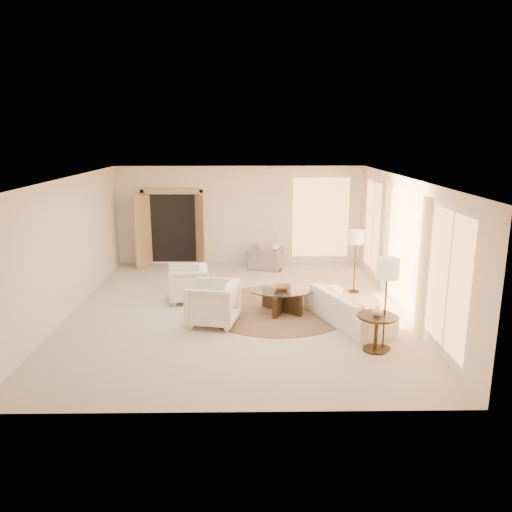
{
  "coord_description": "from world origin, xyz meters",
  "views": [
    {
      "loc": [
        0.24,
        -10.06,
        3.66
      ],
      "look_at": [
        0.4,
        0.4,
        1.1
      ],
      "focal_mm": 35.0,
      "sensor_mm": 36.0,
      "label": 1
    }
  ],
  "objects_px": {
    "bowl": "(282,288)",
    "accent_chair": "(265,255)",
    "floor_lamp_near": "(356,240)",
    "armchair_right": "(213,301)",
    "side_table": "(275,258)",
    "end_table": "(376,327)",
    "armchair_left": "(188,282)",
    "coffee_table": "(282,298)",
    "end_vase": "(377,311)",
    "sofa": "(348,307)",
    "floor_lamp_far": "(387,273)",
    "side_vase": "(275,246)"
  },
  "relations": [
    {
      "from": "armchair_right",
      "to": "end_table",
      "type": "distance_m",
      "value": 3.18
    },
    {
      "from": "armchair_left",
      "to": "accent_chair",
      "type": "xyz_separation_m",
      "value": [
        1.83,
        2.71,
        -0.04
      ]
    },
    {
      "from": "armchair_right",
      "to": "side_vase",
      "type": "xyz_separation_m",
      "value": [
        1.43,
        3.96,
        0.22
      ]
    },
    {
      "from": "sofa",
      "to": "armchair_right",
      "type": "distance_m",
      "value": 2.69
    },
    {
      "from": "armchair_left",
      "to": "floor_lamp_near",
      "type": "relative_size",
      "value": 0.59
    },
    {
      "from": "sofa",
      "to": "bowl",
      "type": "distance_m",
      "value": 1.42
    },
    {
      "from": "end_table",
      "to": "end_vase",
      "type": "relative_size",
      "value": 3.7
    },
    {
      "from": "bowl",
      "to": "accent_chair",
      "type": "bearing_deg",
      "value": 93.84
    },
    {
      "from": "armchair_left",
      "to": "floor_lamp_far",
      "type": "xyz_separation_m",
      "value": [
        3.71,
        -2.67,
        0.95
      ]
    },
    {
      "from": "armchair_right",
      "to": "floor_lamp_near",
      "type": "height_order",
      "value": "floor_lamp_near"
    },
    {
      "from": "sofa",
      "to": "coffee_table",
      "type": "xyz_separation_m",
      "value": [
        -1.27,
        0.58,
        -0.01
      ]
    },
    {
      "from": "coffee_table",
      "to": "end_table",
      "type": "relative_size",
      "value": 2.38
    },
    {
      "from": "accent_chair",
      "to": "side_table",
      "type": "bearing_deg",
      "value": 163.14
    },
    {
      "from": "side_table",
      "to": "armchair_left",
      "type": "bearing_deg",
      "value": -129.45
    },
    {
      "from": "end_table",
      "to": "side_vase",
      "type": "relative_size",
      "value": 2.76
    },
    {
      "from": "armchair_left",
      "to": "floor_lamp_far",
      "type": "relative_size",
      "value": 0.54
    },
    {
      "from": "accent_chair",
      "to": "coffee_table",
      "type": "distance_m",
      "value": 3.48
    },
    {
      "from": "side_table",
      "to": "floor_lamp_near",
      "type": "relative_size",
      "value": 0.38
    },
    {
      "from": "armchair_right",
      "to": "floor_lamp_far",
      "type": "xyz_separation_m",
      "value": [
        3.05,
        -1.24,
        0.92
      ]
    },
    {
      "from": "side_vase",
      "to": "accent_chair",
      "type": "bearing_deg",
      "value": 145.24
    },
    {
      "from": "sofa",
      "to": "coffee_table",
      "type": "height_order",
      "value": "sofa"
    },
    {
      "from": "accent_chair",
      "to": "side_vase",
      "type": "xyz_separation_m",
      "value": [
        0.26,
        -0.18,
        0.29
      ]
    },
    {
      "from": "end_table",
      "to": "floor_lamp_near",
      "type": "height_order",
      "value": "floor_lamp_near"
    },
    {
      "from": "sofa",
      "to": "end_vase",
      "type": "height_order",
      "value": "end_vase"
    },
    {
      "from": "accent_chair",
      "to": "armchair_right",
      "type": "bearing_deg",
      "value": 92.07
    },
    {
      "from": "sofa",
      "to": "floor_lamp_near",
      "type": "height_order",
      "value": "floor_lamp_near"
    },
    {
      "from": "floor_lamp_far",
      "to": "end_table",
      "type": "bearing_deg",
      "value": -157.79
    },
    {
      "from": "armchair_left",
      "to": "floor_lamp_far",
      "type": "bearing_deg",
      "value": 46.58
    },
    {
      "from": "armchair_left",
      "to": "coffee_table",
      "type": "height_order",
      "value": "armchair_left"
    },
    {
      "from": "coffee_table",
      "to": "side_vase",
      "type": "relative_size",
      "value": 6.57
    },
    {
      "from": "floor_lamp_far",
      "to": "bowl",
      "type": "xyz_separation_m",
      "value": [
        -1.64,
        1.9,
        -0.86
      ]
    },
    {
      "from": "coffee_table",
      "to": "floor_lamp_near",
      "type": "xyz_separation_m",
      "value": [
        1.8,
        1.34,
        0.96
      ]
    },
    {
      "from": "sofa",
      "to": "floor_lamp_near",
      "type": "bearing_deg",
      "value": -37.03
    },
    {
      "from": "end_vase",
      "to": "bowl",
      "type": "bearing_deg",
      "value": 127.36
    },
    {
      "from": "end_table",
      "to": "coffee_table",
      "type": "bearing_deg",
      "value": 127.36
    },
    {
      "from": "sofa",
      "to": "armchair_left",
      "type": "height_order",
      "value": "armchair_left"
    },
    {
      "from": "armchair_right",
      "to": "end_table",
      "type": "xyz_separation_m",
      "value": [
        2.9,
        -1.3,
        -0.03
      ]
    },
    {
      "from": "sofa",
      "to": "floor_lamp_near",
      "type": "xyz_separation_m",
      "value": [
        0.53,
        1.92,
        0.96
      ]
    },
    {
      "from": "coffee_table",
      "to": "floor_lamp_near",
      "type": "relative_size",
      "value": 1.08
    },
    {
      "from": "sofa",
      "to": "coffee_table",
      "type": "bearing_deg",
      "value": 43.76
    },
    {
      "from": "floor_lamp_far",
      "to": "end_vase",
      "type": "height_order",
      "value": "floor_lamp_far"
    },
    {
      "from": "end_table",
      "to": "bowl",
      "type": "relative_size",
      "value": 1.98
    },
    {
      "from": "floor_lamp_near",
      "to": "bowl",
      "type": "xyz_separation_m",
      "value": [
        -1.8,
        -1.34,
        -0.74
      ]
    },
    {
      "from": "accent_chair",
      "to": "end_table",
      "type": "bearing_deg",
      "value": 125.57
    },
    {
      "from": "floor_lamp_near",
      "to": "armchair_right",
      "type": "bearing_deg",
      "value": -148.05
    },
    {
      "from": "armchair_left",
      "to": "coffee_table",
      "type": "xyz_separation_m",
      "value": [
        2.06,
        -0.76,
        -0.13
      ]
    },
    {
      "from": "armchair_right",
      "to": "end_table",
      "type": "height_order",
      "value": "armchair_right"
    },
    {
      "from": "floor_lamp_near",
      "to": "end_vase",
      "type": "relative_size",
      "value": 8.14
    },
    {
      "from": "accent_chair",
      "to": "floor_lamp_far",
      "type": "distance_m",
      "value": 5.78
    },
    {
      "from": "accent_chair",
      "to": "end_vase",
      "type": "xyz_separation_m",
      "value": [
        1.73,
        -5.44,
        0.33
      ]
    }
  ]
}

